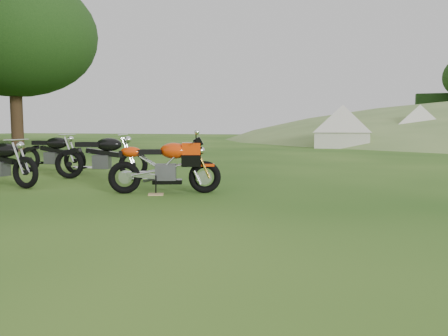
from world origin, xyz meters
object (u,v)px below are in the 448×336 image
(sport_motorcycle, at_px, (165,161))
(tent_mid, at_px, (419,125))
(vintage_moto_c, at_px, (101,155))
(tent_left, at_px, (342,125))
(plywood_board, at_px, (156,194))
(vintage_moto_a, at_px, (52,152))

(sport_motorcycle, xyz_separation_m, tent_mid, (6.05, 21.09, 0.70))
(sport_motorcycle, bearing_deg, vintage_moto_c, 126.74)
(tent_left, bearing_deg, vintage_moto_c, -106.48)
(plywood_board, relative_size, vintage_moto_c, 0.13)
(sport_motorcycle, xyz_separation_m, plywood_board, (-0.06, -0.23, -0.56))
(sport_motorcycle, height_order, tent_left, tent_left)
(sport_motorcycle, height_order, vintage_moto_c, sport_motorcycle)
(sport_motorcycle, height_order, vintage_moto_a, sport_motorcycle)
(vintage_moto_c, bearing_deg, vintage_moto_a, 145.63)
(tent_mid, bearing_deg, vintage_moto_c, -108.57)
(plywood_board, relative_size, vintage_moto_a, 0.13)
(vintage_moto_c, bearing_deg, sport_motorcycle, -45.30)
(vintage_moto_c, bearing_deg, tent_mid, 53.29)
(vintage_moto_c, height_order, tent_left, tent_left)
(sport_motorcycle, xyz_separation_m, tent_left, (1.84, 18.65, 0.68))
(sport_motorcycle, distance_m, tent_mid, 21.96)
(sport_motorcycle, relative_size, plywood_board, 7.30)
(plywood_board, distance_m, tent_mid, 22.22)
(vintage_moto_a, height_order, tent_left, tent_left)
(vintage_moto_c, distance_m, tent_left, 17.74)
(vintage_moto_a, distance_m, tent_mid, 21.58)
(vintage_moto_a, bearing_deg, plywood_board, -27.25)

